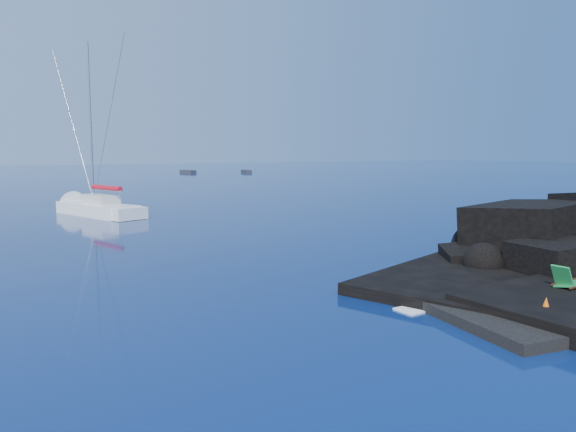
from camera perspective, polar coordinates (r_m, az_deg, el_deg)
name	(u,v)px	position (r m, az deg, el deg)	size (l,w,h in m)	color
ground	(467,335)	(17.78, 17.72, -11.44)	(400.00, 400.00, 0.00)	#04153D
beach	(553,311)	(21.40, 25.35, -8.67)	(8.50, 6.00, 0.70)	black
surf_foam	(466,282)	(24.61, 17.64, -6.36)	(10.00, 8.00, 0.06)	white
sailboat	(98,215)	(49.34, -18.77, 0.08)	(2.85, 13.59, 14.25)	white
deck_chair	(574,277)	(22.46, 27.07, -5.52)	(1.80, 0.79, 1.23)	#1D823C
marker_cone	(546,306)	(19.33, 24.73, -8.31)	(0.38, 0.38, 0.57)	orange
distant_boat_a	(188,173)	(133.24, -10.13, 4.35)	(1.49, 4.80, 0.64)	#2A2A30
distant_boat_b	(246,173)	(133.05, -4.25, 4.43)	(1.45, 4.66, 0.62)	#27272D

